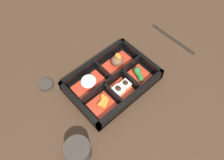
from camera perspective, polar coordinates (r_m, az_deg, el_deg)
ground_plane at (r=0.81m, az=-0.00°, el=-0.96°), size 3.00×3.00×0.00m
bento_base at (r=0.81m, az=-0.00°, el=-0.77°), size 0.31×0.22×0.01m
bento_rim at (r=0.79m, az=0.10°, el=-0.11°), size 0.31×0.22×0.05m
bowl_rice at (r=0.78m, az=-6.14°, el=-0.57°), size 0.12×0.07×0.05m
bowl_stew at (r=0.83m, az=1.42°, el=4.99°), size 0.12×0.07×0.06m
bowl_carrots at (r=0.75m, az=-2.52°, el=-6.12°), size 0.08×0.07×0.02m
bowl_tofu at (r=0.78m, az=2.46°, el=-2.09°), size 0.07×0.07×0.03m
bowl_greens at (r=0.81m, az=6.96°, el=1.59°), size 0.07×0.07×0.03m
tea_cup at (r=0.69m, az=-8.94°, el=-17.69°), size 0.08×0.08×0.06m
chopsticks at (r=0.98m, az=15.59°, el=10.43°), size 0.02×0.22×0.01m
sauce_dish at (r=0.84m, az=-16.89°, el=-1.15°), size 0.05×0.05×0.01m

